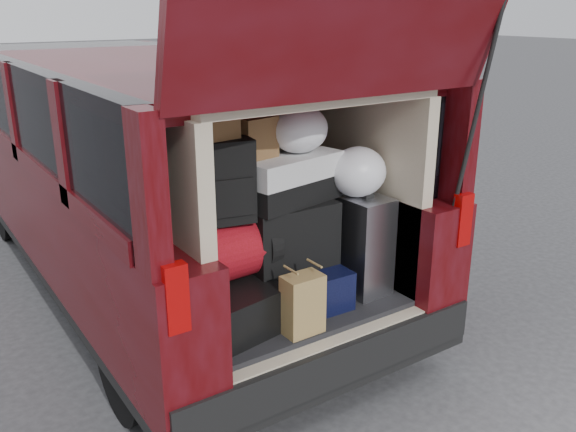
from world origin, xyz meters
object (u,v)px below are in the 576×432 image
object	(u,v)px
navy_hardshell	(299,283)
backpack	(223,181)
black_soft_case	(289,234)
black_hardshell	(224,303)
twotone_duffel	(288,178)
kraft_bag	(303,304)
red_duffel	(225,249)
silver_roller	(358,243)

from	to	relation	value
navy_hardshell	backpack	world-z (taller)	backpack
navy_hardshell	black_soft_case	bearing A→B (deg)	135.96
black_soft_case	black_hardshell	bearing A→B (deg)	-175.36
black_soft_case	twotone_duffel	xyz separation A→B (m)	(0.02, 0.03, 0.31)
kraft_bag	red_duffel	distance (m)	0.49
silver_roller	kraft_bag	size ratio (longest dim) A/B	1.81
silver_roller	twotone_duffel	distance (m)	0.60
navy_hardshell	backpack	distance (m)	0.80
backpack	twotone_duffel	size ratio (longest dim) A/B	0.72
kraft_bag	black_soft_case	world-z (taller)	black_soft_case
silver_roller	backpack	bearing A→B (deg)	172.86
silver_roller	red_duffel	size ratio (longest dim) A/B	1.14
silver_roller	backpack	xyz separation A→B (m)	(-0.83, 0.07, 0.49)
backpack	silver_roller	bearing A→B (deg)	5.95
black_soft_case	twotone_duffel	world-z (taller)	twotone_duffel
black_hardshell	navy_hardshell	distance (m)	0.47
backpack	navy_hardshell	bearing A→B (deg)	6.97
black_hardshell	kraft_bag	xyz separation A→B (m)	(0.28, -0.31, 0.04)
black_hardshell	backpack	world-z (taller)	backpack
navy_hardshell	black_soft_case	size ratio (longest dim) A/B	1.01
navy_hardshell	kraft_bag	size ratio (longest dim) A/B	1.60
silver_roller	twotone_duffel	xyz separation A→B (m)	(-0.41, 0.12, 0.43)
red_duffel	backpack	xyz separation A→B (m)	(-0.01, -0.02, 0.37)
navy_hardshell	backpack	size ratio (longest dim) A/B	1.20
black_hardshell	twotone_duffel	xyz separation A→B (m)	(0.44, 0.06, 0.59)
navy_hardshell	backpack	xyz separation A→B (m)	(-0.45, 0.03, 0.66)
red_duffel	backpack	size ratio (longest dim) A/B	1.19
navy_hardshell	red_duffel	world-z (taller)	red_duffel
kraft_bag	backpack	distance (m)	0.74
silver_roller	red_duffel	bearing A→B (deg)	171.31
navy_hardshell	backpack	bearing A→B (deg)	177.91
red_duffel	twotone_duffel	distance (m)	0.51
red_duffel	black_soft_case	distance (m)	0.39
silver_roller	black_hardshell	bearing A→B (deg)	173.88
kraft_bag	twotone_duffel	xyz separation A→B (m)	(0.16, 0.37, 0.55)
red_duffel	backpack	distance (m)	0.37
backpack	black_hardshell	bearing A→B (deg)	-141.05
black_hardshell	black_soft_case	xyz separation A→B (m)	(0.43, 0.03, 0.28)
navy_hardshell	twotone_duffel	xyz separation A→B (m)	(-0.03, 0.07, 0.60)
twotone_duffel	backpack	bearing A→B (deg)	174.93
kraft_bag	navy_hardshell	bearing A→B (deg)	57.03
twotone_duffel	silver_roller	bearing A→B (deg)	-26.71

